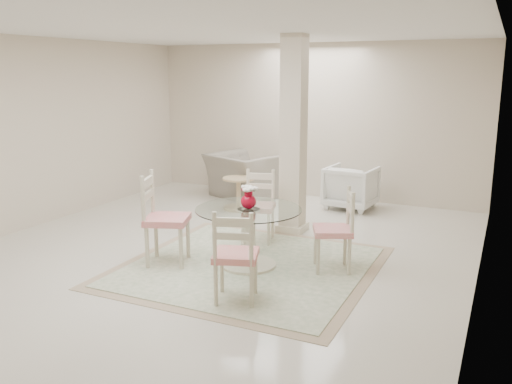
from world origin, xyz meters
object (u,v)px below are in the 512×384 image
at_px(dining_table, 249,238).
at_px(recliner_taupe, 245,176).
at_px(column, 293,136).
at_px(dining_chair_west, 160,212).
at_px(red_vase, 249,197).
at_px(dining_chair_east, 339,224).
at_px(dining_chair_south, 235,250).
at_px(armchair_white, 351,187).
at_px(side_table, 238,195).
at_px(dining_chair_north, 259,201).

bearing_deg(dining_table, recliner_taupe, 117.00).
distance_m(column, dining_chair_west, 2.22).
bearing_deg(recliner_taupe, red_vase, 139.52).
distance_m(dining_chair_east, dining_chair_south, 1.44).
distance_m(dining_table, red_vase, 0.48).
distance_m(dining_chair_east, dining_chair_west, 2.05).
bearing_deg(armchair_white, side_table, 33.28).
height_order(column, dining_chair_south, column).
distance_m(dining_chair_north, dining_chair_west, 1.45).
distance_m(recliner_taupe, side_table, 0.93).
xyz_separation_m(recliner_taupe, side_table, (0.31, -0.86, -0.14)).
distance_m(column, dining_chair_south, 2.69).
height_order(dining_chair_west, armchair_white, dining_chair_west).
distance_m(dining_chair_south, armchair_white, 4.17).
relative_size(red_vase, side_table, 0.51).
height_order(armchair_white, side_table, armchair_white).
height_order(dining_chair_south, side_table, dining_chair_south).
bearing_deg(column, dining_table, -87.15).
distance_m(dining_chair_west, dining_chair_south, 1.45).
relative_size(dining_chair_north, dining_chair_south, 0.99).
bearing_deg(dining_chair_west, recliner_taupe, -9.81).
relative_size(dining_chair_west, side_table, 2.24).
relative_size(recliner_taupe, armchair_white, 1.54).
distance_m(column, armchair_white, 1.94).
distance_m(recliner_taupe, armchair_white, 1.94).
distance_m(dining_table, side_table, 2.68).
bearing_deg(dining_chair_south, recliner_taupe, -84.07).
xyz_separation_m(column, dining_chair_south, (0.40, -2.54, -0.80)).
xyz_separation_m(dining_table, dining_chair_west, (-0.97, -0.33, 0.27)).
relative_size(column, dining_table, 2.24).
bearing_deg(red_vase, dining_chair_north, 108.33).
xyz_separation_m(dining_chair_east, armchair_white, (-0.64, 2.87, -0.20)).
bearing_deg(armchair_white, dining_chair_west, 75.07).
bearing_deg(dining_chair_east, column, -163.74).
bearing_deg(column, dining_chair_north, -111.41).
relative_size(red_vase, dining_chair_south, 0.26).
relative_size(column, dining_chair_west, 2.26).
bearing_deg(armchair_white, dining_chair_south, 95.26).
height_order(dining_chair_south, armchair_white, dining_chair_south).
xyz_separation_m(column, side_table, (-1.24, 0.75, -1.10)).
height_order(dining_chair_north, side_table, dining_chair_north).
relative_size(dining_table, dining_chair_east, 1.15).
relative_size(column, dining_chair_north, 2.60).
bearing_deg(recliner_taupe, column, 156.30).
bearing_deg(dining_table, dining_chair_west, -161.41).
xyz_separation_m(red_vase, dining_chair_south, (0.32, -0.96, -0.28)).
height_order(dining_table, dining_chair_south, dining_chair_south).
xyz_separation_m(column, dining_chair_east, (1.04, -1.25, -0.80)).
bearing_deg(dining_chair_south, armchair_white, -109.14).
distance_m(dining_chair_north, side_table, 1.71).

